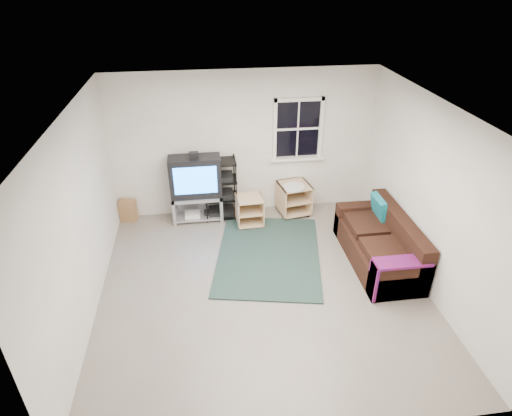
{
  "coord_description": "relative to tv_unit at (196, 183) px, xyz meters",
  "views": [
    {
      "loc": [
        -0.74,
        -4.73,
        4.1
      ],
      "look_at": [
        -0.04,
        0.4,
        1.1
      ],
      "focal_mm": 30.0,
      "sensor_mm": 36.0,
      "label": 1
    }
  ],
  "objects": [
    {
      "name": "room",
      "position": [
        1.83,
        0.21,
        0.76
      ],
      "size": [
        4.6,
        4.62,
        4.6
      ],
      "color": "slate",
      "rests_on": "ground"
    },
    {
      "name": "tv_unit",
      "position": [
        0.0,
        0.0,
        0.0
      ],
      "size": [
        0.89,
        0.44,
        1.3
      ],
      "color": "#999AA1",
      "rests_on": "ground"
    },
    {
      "name": "av_rack",
      "position": [
        0.43,
        0.02,
        -0.22
      ],
      "size": [
        0.57,
        0.42,
        1.15
      ],
      "color": "black",
      "rests_on": "ground"
    },
    {
      "name": "side_table_left",
      "position": [
        0.9,
        -0.28,
        -0.43
      ],
      "size": [
        0.48,
        0.48,
        0.54
      ],
      "rotation": [
        0.0,
        0.0,
        0.05
      ],
      "color": "#DBB386",
      "rests_on": "ground"
    },
    {
      "name": "side_table_right",
      "position": [
        1.75,
        -0.02,
        -0.37
      ],
      "size": [
        0.62,
        0.62,
        0.62
      ],
      "rotation": [
        0.0,
        0.0,
        0.17
      ],
      "color": "#DBB386",
      "rests_on": "ground"
    },
    {
      "name": "sofa",
      "position": [
        2.78,
        -1.67,
        -0.41
      ],
      "size": [
        0.83,
        1.87,
        0.86
      ],
      "color": "black",
      "rests_on": "ground"
    },
    {
      "name": "shag_rug",
      "position": [
        1.1,
        -1.3,
        -0.7
      ],
      "size": [
        2.0,
        2.47,
        0.03
      ],
      "primitive_type": "cube",
      "rotation": [
        0.0,
        0.0,
        -0.2
      ],
      "color": "#312316",
      "rests_on": "ground"
    },
    {
      "name": "paper_bag",
      "position": [
        -1.25,
        0.11,
        -0.52
      ],
      "size": [
        0.32,
        0.24,
        0.4
      ],
      "primitive_type": "cube",
      "rotation": [
        0.0,
        0.0,
        -0.26
      ],
      "color": "#9A6545",
      "rests_on": "ground"
    }
  ]
}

